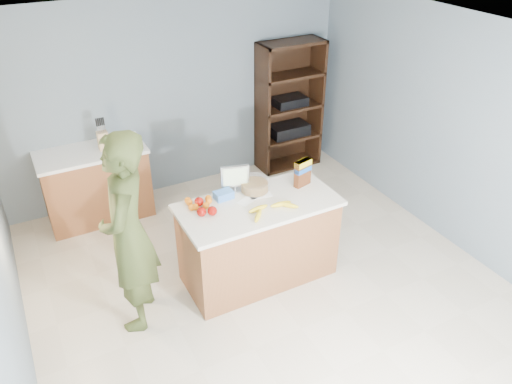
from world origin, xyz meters
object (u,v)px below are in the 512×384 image
person (128,235)px  tv (235,177)px  counter_peninsula (258,243)px  shelving_unit (288,108)px  cereal_box (303,171)px

person → tv: (1.16, 0.30, 0.10)m
counter_peninsula → shelving_unit: shelving_unit is taller
tv → cereal_box: (0.66, -0.21, 0.01)m
counter_peninsula → cereal_box: (0.56, 0.10, 0.65)m
shelving_unit → counter_peninsula: bearing=-127.1°
tv → cereal_box: size_ratio=1.00×
tv → cereal_box: bearing=-17.9°
shelving_unit → person: size_ratio=0.94×
person → shelving_unit: bearing=150.0°
person → tv: 1.21m
person → cereal_box: (1.82, 0.09, 0.11)m
counter_peninsula → cereal_box: 0.86m
person → cereal_box: size_ratio=6.76×
counter_peninsula → shelving_unit: bearing=52.9°
shelving_unit → person: person is taller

